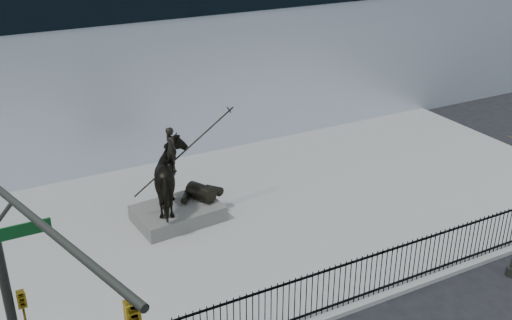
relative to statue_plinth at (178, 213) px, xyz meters
name	(u,v)px	position (x,y,z in m)	size (l,w,h in m)	color
plaza	(214,228)	(0.95, -0.95, -0.35)	(30.00, 12.00, 0.15)	#959593
building	(103,31)	(0.95, 12.05, 4.08)	(44.00, 14.00, 9.00)	silver
picket_fence	(301,299)	(0.95, -6.70, 0.48)	(22.10, 0.10, 1.50)	black
statue_plinth	(178,213)	(0.00, 0.00, 0.00)	(2.91, 2.00, 0.55)	#56544F
equestrian_statue	(177,177)	(0.06, 0.00, 1.42)	(3.73, 2.46, 3.17)	black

